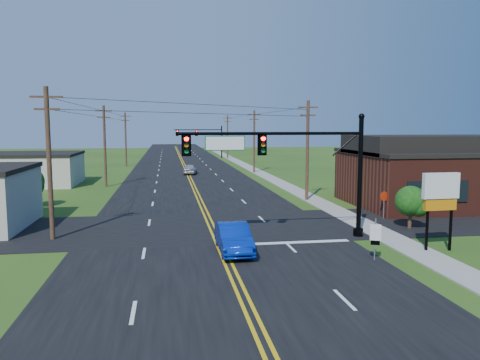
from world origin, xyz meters
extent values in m
plane|color=#224413|center=(0.00, 0.00, 0.00)|extent=(260.00, 260.00, 0.00)
cube|color=black|center=(0.00, 50.00, 0.02)|extent=(16.00, 220.00, 0.04)
cube|color=black|center=(0.00, 12.00, 0.02)|extent=(70.00, 10.00, 0.04)
cube|color=gray|center=(10.50, 40.00, 0.04)|extent=(2.00, 160.00, 0.08)
cylinder|color=black|center=(8.80, 8.00, 3.60)|extent=(0.28, 0.28, 7.20)
cylinder|color=black|center=(8.80, 8.00, 0.25)|extent=(0.60, 0.60, 0.50)
sphere|color=black|center=(8.80, 8.00, 7.30)|extent=(0.36, 0.36, 0.36)
cylinder|color=black|center=(3.30, 8.00, 6.30)|extent=(11.00, 0.18, 0.18)
cube|color=#055B1F|center=(0.60, 8.00, 5.75)|extent=(2.30, 0.06, 0.85)
cylinder|color=black|center=(8.80, 80.00, 3.60)|extent=(0.28, 0.28, 7.20)
cylinder|color=black|center=(8.80, 80.00, 0.25)|extent=(0.60, 0.60, 0.50)
sphere|color=black|center=(8.80, 80.00, 7.30)|extent=(0.36, 0.36, 0.36)
cylinder|color=black|center=(3.80, 80.00, 6.00)|extent=(10.00, 0.18, 0.18)
cube|color=#055B1F|center=(0.60, 80.00, 5.45)|extent=(2.30, 0.06, 0.85)
cube|color=#532017|center=(20.00, 18.00, 2.20)|extent=(14.00, 11.00, 4.40)
cube|color=black|center=(20.00, 18.00, 4.55)|extent=(14.20, 11.20, 0.30)
cube|color=beige|center=(-19.00, 38.00, 1.70)|extent=(12.00, 9.00, 3.40)
cube|color=black|center=(-19.00, 38.00, 3.55)|extent=(12.20, 9.20, 0.30)
cylinder|color=#352118|center=(-9.50, 10.00, 4.50)|extent=(0.28, 0.28, 9.00)
cube|color=#352118|center=(-9.50, 10.00, 8.40)|extent=(1.80, 0.12, 0.12)
cube|color=#352118|center=(-9.50, 10.00, 7.70)|extent=(1.40, 0.12, 0.12)
cylinder|color=#352118|center=(-9.50, 35.00, 4.50)|extent=(0.28, 0.28, 9.00)
cube|color=#352118|center=(-9.50, 35.00, 8.40)|extent=(1.80, 0.12, 0.12)
cube|color=#352118|center=(-9.50, 35.00, 7.70)|extent=(1.40, 0.12, 0.12)
cylinder|color=#352118|center=(-9.50, 62.00, 4.50)|extent=(0.28, 0.28, 9.00)
cube|color=#352118|center=(-9.50, 62.00, 8.40)|extent=(1.80, 0.12, 0.12)
cube|color=#352118|center=(-9.50, 62.00, 7.70)|extent=(1.40, 0.12, 0.12)
cylinder|color=#352118|center=(9.80, 22.00, 4.50)|extent=(0.28, 0.28, 9.00)
cube|color=#352118|center=(9.80, 22.00, 8.40)|extent=(1.80, 0.12, 0.12)
cube|color=#352118|center=(9.80, 22.00, 7.70)|extent=(1.40, 0.12, 0.12)
cylinder|color=#352118|center=(9.80, 48.00, 4.50)|extent=(0.28, 0.28, 9.00)
cube|color=#352118|center=(9.80, 48.00, 8.40)|extent=(1.80, 0.12, 0.12)
cube|color=#352118|center=(9.80, 48.00, 7.70)|extent=(1.40, 0.12, 0.12)
cylinder|color=#352118|center=(9.80, 78.00, 4.50)|extent=(0.28, 0.28, 9.00)
cube|color=#352118|center=(9.80, 78.00, 8.40)|extent=(1.80, 0.12, 0.12)
cube|color=#352118|center=(9.80, 78.00, 7.70)|extent=(1.40, 0.12, 0.12)
cylinder|color=#352118|center=(16.00, 26.00, 0.92)|extent=(0.24, 0.24, 1.85)
sphere|color=#10390D|center=(16.00, 26.00, 2.60)|extent=(3.00, 3.00, 3.00)
cylinder|color=#352118|center=(13.00, 9.50, 0.66)|extent=(0.24, 0.24, 1.32)
sphere|color=#10390D|center=(13.00, 9.50, 1.86)|extent=(2.00, 2.00, 2.00)
cylinder|color=#352118|center=(-14.00, 22.00, 0.77)|extent=(0.24, 0.24, 1.54)
sphere|color=#10390D|center=(-14.00, 22.00, 2.17)|extent=(2.40, 2.40, 2.40)
imported|color=#0829AD|center=(0.74, 5.56, 0.76)|extent=(1.63, 4.62, 1.52)
imported|color=#B0B1B5|center=(0.49, 47.05, 0.72)|extent=(2.27, 4.42, 1.44)
cylinder|color=slate|center=(7.50, 2.91, 1.08)|extent=(0.09, 0.09, 2.16)
cube|color=white|center=(7.50, 2.88, 1.72)|extent=(0.51, 0.24, 0.30)
cube|color=white|center=(7.50, 2.88, 1.33)|extent=(0.51, 0.24, 0.54)
cube|color=black|center=(7.50, 2.88, 0.93)|extent=(0.42, 0.20, 0.22)
cylinder|color=slate|center=(12.80, 12.85, 0.95)|extent=(0.07, 0.07, 1.91)
cylinder|color=#A32509|center=(12.80, 12.82, 1.68)|extent=(0.72, 0.14, 0.73)
cylinder|color=black|center=(11.04, 4.17, 2.07)|extent=(0.17, 0.17, 4.14)
cylinder|color=black|center=(12.42, 4.17, 2.07)|extent=(0.17, 0.17, 4.14)
cube|color=silver|center=(11.73, 4.17, 3.56)|extent=(2.08, 0.38, 1.38)
cube|color=#CC720C|center=(11.73, 4.17, 2.53)|extent=(1.85, 0.34, 0.57)
camera|label=1|loc=(-2.70, -18.60, 6.71)|focal=35.00mm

